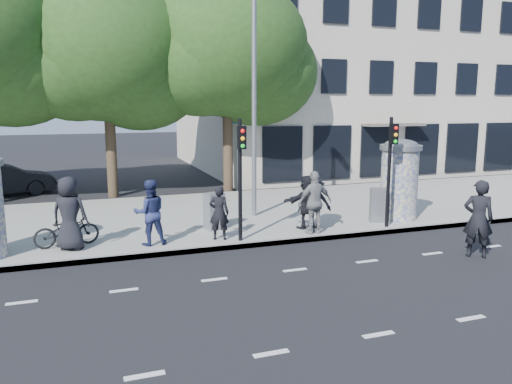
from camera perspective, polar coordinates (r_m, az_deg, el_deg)
name	(u,v)px	position (r m, az deg, el deg)	size (l,w,h in m)	color
ground	(321,290)	(10.99, 7.46, -11.10)	(120.00, 120.00, 0.00)	black
sidewalk	(225,214)	(17.70, -3.51, -2.57)	(40.00, 8.00, 0.15)	gray
curb	(264,244)	(14.06, 0.92, -5.93)	(40.00, 0.10, 0.16)	slate
lane_dash_near	(379,335)	(9.25, 13.83, -15.54)	(32.00, 0.12, 0.01)	silver
lane_dash_far	(295,270)	(12.18, 4.47, -8.88)	(32.00, 0.12, 0.01)	silver
ad_column_right	(399,177)	(17.17, 16.07, 1.61)	(1.36, 1.36, 2.65)	beige
traffic_pole_near	(241,167)	(13.66, -1.77, 2.84)	(0.22, 0.31, 3.40)	black
traffic_pole_far	(391,161)	(15.77, 15.12, 3.47)	(0.22, 0.31, 3.40)	black
street_lamp	(255,77)	(16.70, -0.15, 12.99)	(0.25, 0.93, 8.00)	slate
tree_near_left	(106,51)	(21.95, -16.76, 15.22)	(6.80, 6.80, 8.97)	#38281C
tree_center	(227,48)	(22.42, -3.35, 16.14)	(7.00, 7.00, 9.30)	#38281C
building	(351,71)	(33.61, 10.76, 13.44)	(20.30, 15.85, 12.00)	#B1A994
ped_a	(70,213)	(13.89, -20.53, -2.30)	(0.95, 0.62, 1.95)	black
ped_b	(219,213)	(14.07, -4.24, -2.37)	(0.56, 0.37, 1.55)	black
ped_c	(150,212)	(13.79, -12.03, -2.30)	(0.87, 0.68, 1.79)	navy
ped_d	(315,203)	(15.42, 6.74, -1.20)	(1.03, 0.59, 1.60)	black
ped_e	(315,202)	(14.74, 6.74, -1.20)	(1.10, 0.62, 1.87)	gray
ped_f	(307,202)	(15.41, 5.84, -1.10)	(1.53, 0.55, 1.65)	black
man_road	(478,219)	(14.11, 24.06, -2.81)	(0.74, 0.49, 2.04)	black
bicycle	(67,230)	(14.38, -20.84, -4.10)	(1.69, 0.59, 0.89)	black
cabinet_left	(214,211)	(15.24, -4.81, -2.20)	(0.54, 0.39, 1.14)	gray
cabinet_right	(379,205)	(16.63, 13.83, -1.47)	(0.53, 0.38, 1.11)	slate
car_mid	(4,180)	(24.23, -26.87, 1.26)	(4.14, 1.44, 1.36)	black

